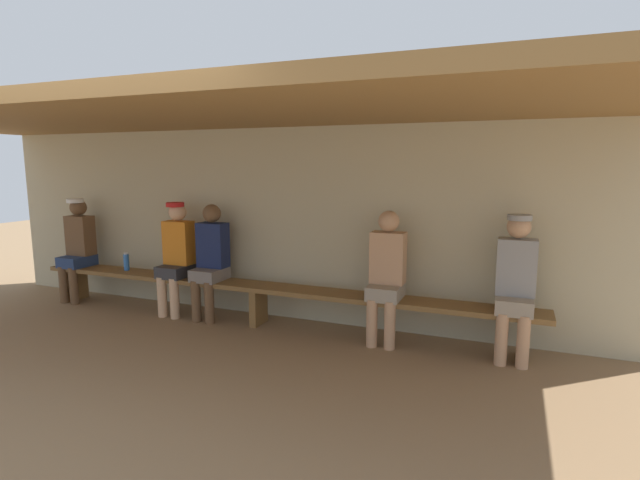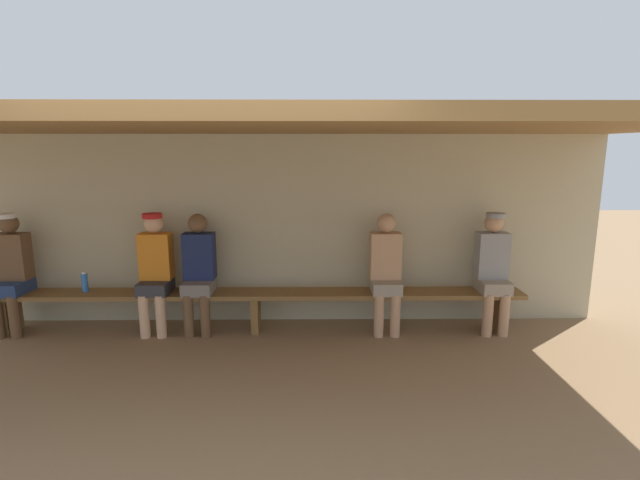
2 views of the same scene
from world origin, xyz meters
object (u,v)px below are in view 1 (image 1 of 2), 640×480
Objects in this scene: bench at (258,291)px; water_bottle_orange at (126,262)px; player_leftmost at (386,272)px; player_near_post at (516,280)px; player_rightmost at (176,253)px; player_with_sunglasses at (77,245)px; player_in_red at (210,257)px.

water_bottle_orange is (-1.91, 0.03, 0.18)m from bench.
bench is 1.50m from player_leftmost.
player_near_post reaches higher than player_leftmost.
water_bottle_orange is at bearing 178.04° from player_rightmost.
bench is at bearing -179.88° from player_leftmost.
player_rightmost is 0.83m from water_bottle_orange.
player_rightmost reaches higher than player_leftmost.
player_with_sunglasses is (-2.69, 0.00, 0.36)m from bench.
player_near_post reaches higher than bench.
player_leftmost is (4.15, -0.00, -0.02)m from player_with_sunglasses.
player_with_sunglasses is at bearing -177.98° from water_bottle_orange.
player_leftmost is (-1.20, -0.00, -0.02)m from player_near_post.
player_in_red is 5.79× the size of water_bottle_orange.
player_leftmost is 5.79× the size of water_bottle_orange.
player_leftmost is at bearing -0.01° from player_with_sunglasses.
player_leftmost is at bearing -0.01° from player_rightmost.
player_near_post is 4.57m from water_bottle_orange.
player_near_post reaches higher than player_in_red.
bench is 0.71m from player_in_red.
bench is 4.46× the size of player_near_post.
player_in_red is (2.07, -0.00, -0.02)m from player_with_sunglasses.
player_rightmost is at bearing 180.00° from player_near_post.
player_in_red is (-0.62, 0.00, 0.34)m from bench.
player_with_sunglasses is at bearing 180.00° from player_rightmost.
player_near_post is (2.66, 0.00, 0.36)m from bench.
player_in_red is at bearing -1.25° from water_bottle_orange.
player_rightmost is 1.01× the size of player_leftmost.
player_in_red is (-3.28, -0.00, -0.02)m from player_near_post.
player_in_red is 1.00× the size of player_leftmost.
player_near_post is at bearing 0.01° from player_in_red.
player_rightmost reaches higher than water_bottle_orange.
player_near_post is at bearing 0.00° from player_rightmost.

